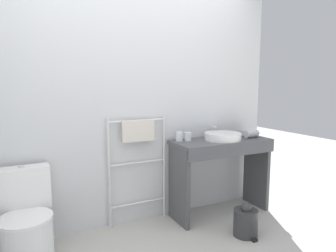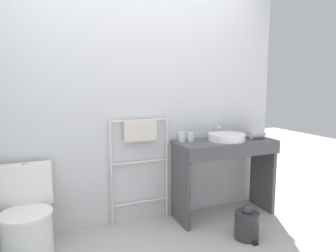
{
  "view_description": "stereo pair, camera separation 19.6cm",
  "coord_description": "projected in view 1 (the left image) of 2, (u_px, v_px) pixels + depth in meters",
  "views": [
    {
      "loc": [
        -1.11,
        -1.58,
        1.4
      ],
      "look_at": [
        0.08,
        0.8,
        1.03
      ],
      "focal_mm": 32.0,
      "sensor_mm": 36.0,
      "label": 1
    },
    {
      "loc": [
        -0.93,
        -1.66,
        1.4
      ],
      "look_at": [
        0.08,
        0.8,
        1.03
      ],
      "focal_mm": 32.0,
      "sensor_mm": 36.0,
      "label": 2
    }
  ],
  "objects": [
    {
      "name": "hair_dryer",
      "position": [
        251.0,
        133.0,
        3.31
      ],
      "size": [
        0.21,
        0.18,
        0.09
      ],
      "color": "#B7B7BC",
      "rests_on": "vanity_counter"
    },
    {
      "name": "trash_bin",
      "position": [
        246.0,
        222.0,
        2.78
      ],
      "size": [
        0.22,
        0.26,
        0.32
      ],
      "color": "#333335",
      "rests_on": "ground_plane"
    },
    {
      "name": "sink_basin",
      "position": [
        223.0,
        136.0,
        3.16
      ],
      "size": [
        0.39,
        0.39,
        0.08
      ],
      "color": "white",
      "rests_on": "vanity_counter"
    },
    {
      "name": "cup_near_edge",
      "position": [
        188.0,
        136.0,
        3.11
      ],
      "size": [
        0.07,
        0.07,
        0.09
      ],
      "color": "white",
      "rests_on": "vanity_counter"
    },
    {
      "name": "wall_back",
      "position": [
        140.0,
        92.0,
        3.02
      ],
      "size": [
        3.03,
        0.12,
        2.64
      ],
      "primitive_type": "cube",
      "color": "silver",
      "rests_on": "ground_plane"
    },
    {
      "name": "cup_near_wall",
      "position": [
        179.0,
        136.0,
        3.09
      ],
      "size": [
        0.07,
        0.07,
        0.1
      ],
      "color": "white",
      "rests_on": "vanity_counter"
    },
    {
      "name": "towel_radiator",
      "position": [
        138.0,
        147.0,
        2.97
      ],
      "size": [
        0.61,
        0.06,
        1.09
      ],
      "color": "silver",
      "rests_on": "ground_plane"
    },
    {
      "name": "toilet",
      "position": [
        26.0,
        226.0,
        2.34
      ],
      "size": [
        0.42,
        0.54,
        0.74
      ],
      "color": "white",
      "rests_on": "ground_plane"
    },
    {
      "name": "faucet",
      "position": [
        212.0,
        130.0,
        3.33
      ],
      "size": [
        0.02,
        0.1,
        0.13
      ],
      "color": "silver",
      "rests_on": "vanity_counter"
    },
    {
      "name": "vanity_counter",
      "position": [
        221.0,
        163.0,
        3.2
      ],
      "size": [
        1.06,
        0.45,
        0.82
      ],
      "color": "#4C4C51",
      "rests_on": "ground_plane"
    }
  ]
}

